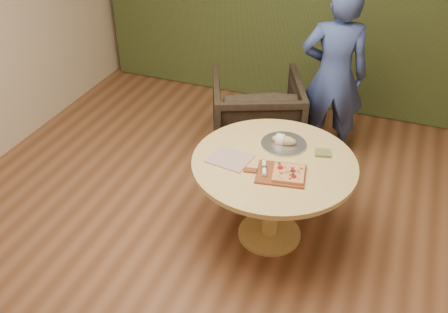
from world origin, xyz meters
The scene contains 11 objects.
room_shell centered at (0.00, 0.00, 1.40)m, with size 5.04×6.04×2.84m.
pedestal_table centered at (0.38, 0.52, 0.61)m, with size 1.24×1.24×0.75m.
pizza_paddle centered at (0.47, 0.37, 0.76)m, with size 0.47×0.34×0.01m.
flatbread_pizza centered at (0.53, 0.38, 0.78)m, with size 0.25×0.25×0.04m.
cutlery_roll centered at (0.35, 0.37, 0.78)m, with size 0.08×0.20×0.03m.
newspaper centered at (0.07, 0.42, 0.76)m, with size 0.30×0.25×0.01m, color beige.
serving_tray centered at (0.39, 0.76, 0.76)m, with size 0.36×0.36×0.02m.
bread_roll centered at (0.38, 0.76, 0.79)m, with size 0.19×0.09×0.09m.
green_packet centered at (0.70, 0.74, 0.76)m, with size 0.12×0.10×0.02m, color #515C29.
armchair centered at (-0.13, 1.71, 0.44)m, with size 0.85×0.80×0.88m, color black.
person_standing centered at (0.55, 1.88, 0.87)m, with size 0.63×0.42×1.74m, color #334485.
Camera 1 is at (1.13, -2.45, 2.89)m, focal length 40.00 mm.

